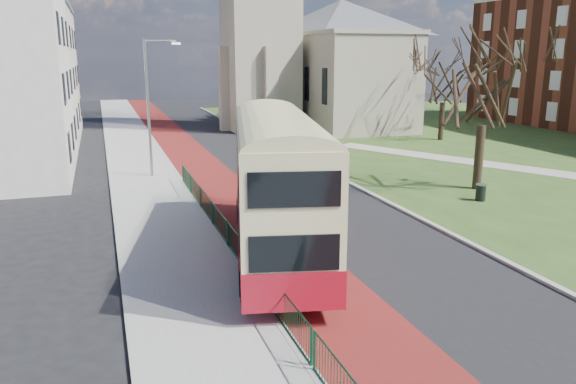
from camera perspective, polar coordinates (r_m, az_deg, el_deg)
name	(u,v)px	position (r m, az deg, el deg)	size (l,w,h in m)	color
ground	(340,277)	(19.03, 5.35, -8.62)	(160.00, 160.00, 0.00)	black
road_carriageway	(241,166)	(37.79, -4.81, 2.70)	(9.00, 120.00, 0.01)	black
bus_lane	(201,168)	(37.26, -8.85, 2.43)	(3.40, 120.00, 0.01)	#591414
pavement_west	(141,171)	(36.83, -14.68, 2.09)	(4.00, 120.00, 0.12)	gray
kerb_west	(173,169)	(37.00, -11.60, 2.32)	(0.25, 120.00, 0.13)	#999993
kerb_east	(296,156)	(40.95, 0.79, 3.69)	(0.25, 80.00, 0.13)	#999993
grass_green	(520,143)	(51.03, 22.47, 4.60)	(40.00, 80.00, 0.04)	#2C491A
footpath	(576,176)	(38.36, 27.24, 1.44)	(2.20, 36.00, 0.03)	#9E998C
pedestrian_railing	(227,235)	(21.57, -6.17, -4.35)	(0.07, 24.00, 1.12)	#0D3C24
street_block_far	(13,72)	(54.50, -26.13, 10.86)	(10.30, 16.30, 11.50)	beige
streetlamp	(150,101)	(34.28, -13.80, 8.97)	(2.13, 0.18, 8.00)	gray
bus	(276,179)	(20.25, -1.18, 1.37)	(5.44, 12.41, 5.06)	#A40F1F
winter_tree_near	(486,74)	(31.92, 19.45, 11.28)	(7.81, 7.81, 9.00)	#322519
winter_tree_far	(445,72)	(50.30, 15.61, 11.62)	(5.84, 5.84, 8.29)	black
litter_bin	(481,192)	(29.95, 18.99, -0.03)	(0.62, 0.62, 0.86)	black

